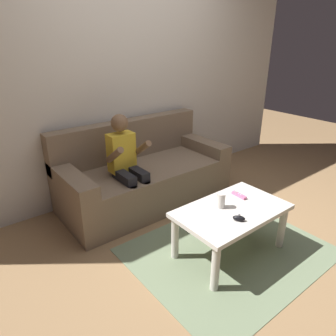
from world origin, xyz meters
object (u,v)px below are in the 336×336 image
Objects in this scene: person_seated_on_couch at (127,162)px; nunchuk_black at (239,218)px; coffee_table at (231,216)px; game_remote_pink_near_edge at (239,195)px; soda_can at (221,200)px; couch at (143,176)px.

nunchuk_black is (0.26, -1.13, -0.14)m from person_seated_on_couch.
coffee_table is 0.24m from game_remote_pink_near_edge.
nunchuk_black is at bearing -122.57° from coffee_table.
person_seated_on_couch reaches higher than coffee_table.
nunchuk_black is at bearing -77.13° from person_seated_on_couch.
person_seated_on_couch is 0.97m from soda_can.
nunchuk_black is (-0.03, -1.31, 0.14)m from couch.
couch is at bearing 32.25° from person_seated_on_couch.
game_remote_pink_near_edge is (0.26, -1.07, 0.13)m from couch.
couch reaches higher than soda_can.
game_remote_pink_near_edge is at bearing 5.98° from soda_can.
game_remote_pink_near_edge is 1.44× the size of nunchuk_black.
person_seated_on_couch is 1.17m from nunchuk_black.
couch is 1.32m from nunchuk_black.
soda_can is at bearing -72.15° from person_seated_on_couch.
couch is at bearing 90.40° from soda_can.
couch is 0.44m from person_seated_on_couch.
coffee_table is at bearing -153.48° from game_remote_pink_near_edge.
nunchuk_black is at bearing -99.69° from soda_can.
person_seated_on_couch reaches higher than soda_can.
soda_can is (-0.25, -0.03, 0.05)m from game_remote_pink_near_edge.
game_remote_pink_near_edge is at bearing 39.77° from nunchuk_black.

